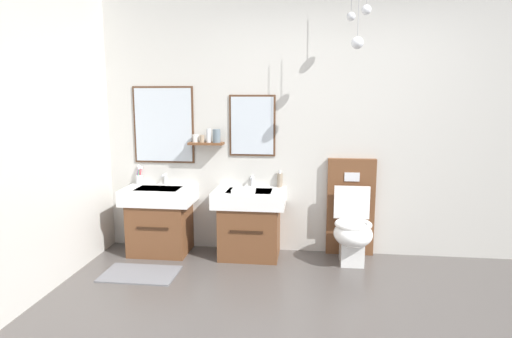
{
  "coord_description": "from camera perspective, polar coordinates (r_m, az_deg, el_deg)",
  "views": [
    {
      "loc": [
        -0.21,
        -2.74,
        1.64
      ],
      "look_at": [
        -0.72,
        1.44,
        0.93
      ],
      "focal_mm": 31.07,
      "sensor_mm": 36.0,
      "label": 1
    }
  ],
  "objects": [
    {
      "name": "toothbrush_cup",
      "position": [
        4.91,
        -14.79,
        -1.17
      ],
      "size": [
        0.07,
        0.07,
        0.21
      ],
      "color": "silver",
      "rests_on": "vanity_sink_left"
    },
    {
      "name": "bath_mat",
      "position": [
        4.32,
        -14.7,
        -12.92
      ],
      "size": [
        0.68,
        0.44,
        0.01
      ],
      "primitive_type": "cube",
      "color": "slate",
      "rests_on": "ground"
    },
    {
      "name": "tap_on_right_sink",
      "position": [
        4.61,
        -0.51,
        -1.38
      ],
      "size": [
        0.03,
        0.13,
        0.11
      ],
      "color": "silver",
      "rests_on": "vanity_sink_right"
    },
    {
      "name": "vanity_sink_left",
      "position": [
        4.74,
        -12.21,
        -6.18
      ],
      "size": [
        0.72,
        0.51,
        0.69
      ],
      "color": "brown",
      "rests_on": "ground"
    },
    {
      "name": "tap_on_left_sink",
      "position": [
        4.82,
        -11.66,
        -1.1
      ],
      "size": [
        0.03,
        0.13,
        0.11
      ],
      "color": "silver",
      "rests_on": "vanity_sink_left"
    },
    {
      "name": "toilet",
      "position": [
        4.52,
        12.21,
        -6.86
      ],
      "size": [
        0.48,
        0.63,
        1.0
      ],
      "color": "brown",
      "rests_on": "ground"
    },
    {
      "name": "wall_back",
      "position": [
        4.59,
        9.37,
        6.31
      ],
      "size": [
        4.93,
        0.65,
        2.77
      ],
      "color": "beige",
      "rests_on": "ground"
    },
    {
      "name": "soap_dispenser",
      "position": [
        4.58,
        3.08,
        -1.41
      ],
      "size": [
        0.06,
        0.06,
        0.18
      ],
      "color": "gray",
      "rests_on": "vanity_sink_right"
    },
    {
      "name": "vanity_sink_right",
      "position": [
        4.52,
        -0.8,
        -6.72
      ],
      "size": [
        0.72,
        0.51,
        0.69
      ],
      "color": "brown",
      "rests_on": "ground"
    },
    {
      "name": "folded_hand_towel",
      "position": [
        4.3,
        -1.62,
        -2.86
      ],
      "size": [
        0.22,
        0.16,
        0.04
      ],
      "primitive_type": "cube",
      "color": "white",
      "rests_on": "vanity_sink_right"
    }
  ]
}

